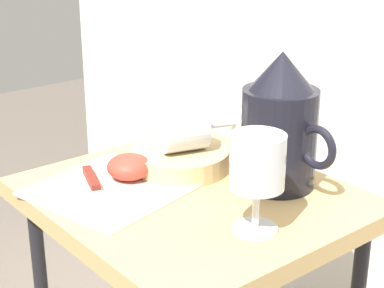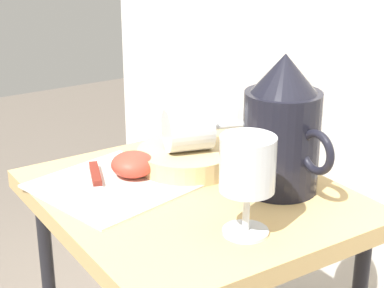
% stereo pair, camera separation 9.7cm
% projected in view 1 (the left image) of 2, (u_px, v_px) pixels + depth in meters
% --- Properties ---
extents(table, '(0.48, 0.43, 0.68)m').
position_uv_depth(table, '(192.00, 237.00, 1.03)').
color(table, tan).
rests_on(table, ground_plane).
extents(linen_napkin, '(0.26, 0.25, 0.00)m').
position_uv_depth(linen_napkin, '(110.00, 189.00, 1.00)').
color(linen_napkin, silver).
rests_on(linen_napkin, table).
extents(basket_tray, '(0.17, 0.17, 0.03)m').
position_uv_depth(basket_tray, '(180.00, 159.00, 1.08)').
color(basket_tray, tan).
rests_on(basket_tray, table).
extents(pitcher, '(0.17, 0.12, 0.22)m').
position_uv_depth(pitcher, '(279.00, 134.00, 0.99)').
color(pitcher, black).
rests_on(pitcher, table).
extents(wine_glass_upright, '(0.08, 0.08, 0.14)m').
position_uv_depth(wine_glass_upright, '(257.00, 167.00, 0.85)').
color(wine_glass_upright, silver).
rests_on(wine_glass_upright, table).
extents(wine_glass_tipped_near, '(0.10, 0.15, 0.07)m').
position_uv_depth(wine_glass_tipped_near, '(185.00, 129.00, 1.06)').
color(wine_glass_tipped_near, silver).
rests_on(wine_glass_tipped_near, basket_tray).
extents(apple_half_left, '(0.07, 0.07, 0.04)m').
position_uv_depth(apple_half_left, '(129.00, 167.00, 1.03)').
color(apple_half_left, '#CC3D2D').
rests_on(apple_half_left, linen_napkin).
extents(knife, '(0.20, 0.09, 0.01)m').
position_uv_depth(knife, '(95.00, 187.00, 1.00)').
color(knife, silver).
rests_on(knife, linen_napkin).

